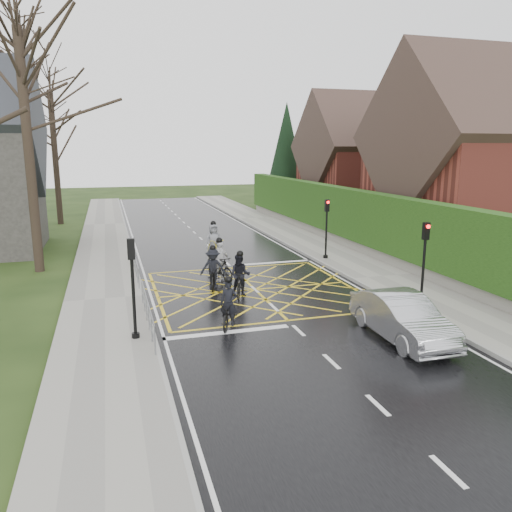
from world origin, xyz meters
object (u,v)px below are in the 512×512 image
cyclist_rear (229,310)px  cyclist_lead (214,246)px  cyclist_back (240,279)px  cyclist_front (220,265)px  cyclist_mid (213,272)px  car (402,317)px

cyclist_rear → cyclist_lead: 10.47m
cyclist_back → cyclist_front: cyclist_front is taller
cyclist_rear → cyclist_lead: bearing=105.9°
cyclist_mid → cyclist_back: bearing=-49.0°
cyclist_front → cyclist_lead: size_ratio=0.95×
cyclist_rear → cyclist_mid: cyclist_mid is taller
cyclist_back → car: cyclist_back is taller
cyclist_lead → cyclist_mid: bearing=-106.5°
cyclist_rear → cyclist_mid: size_ratio=0.93×
cyclist_back → cyclist_front: 2.48m
cyclist_back → cyclist_lead: size_ratio=0.89×
cyclist_rear → cyclist_front: (0.95, 5.71, 0.17)m
cyclist_mid → car: size_ratio=0.47×
cyclist_rear → cyclist_front: cyclist_front is taller
cyclist_front → car: bearing=-85.2°
cyclist_rear → cyclist_mid: bearing=109.4°
cyclist_mid → cyclist_lead: size_ratio=0.93×
cyclist_rear → cyclist_back: size_ratio=0.97×
cyclist_mid → cyclist_front: (0.49, 0.94, 0.06)m
cyclist_lead → car: (3.19, -12.92, -0.00)m
cyclist_back → cyclist_front: size_ratio=0.94×
cyclist_mid → car: 8.56m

